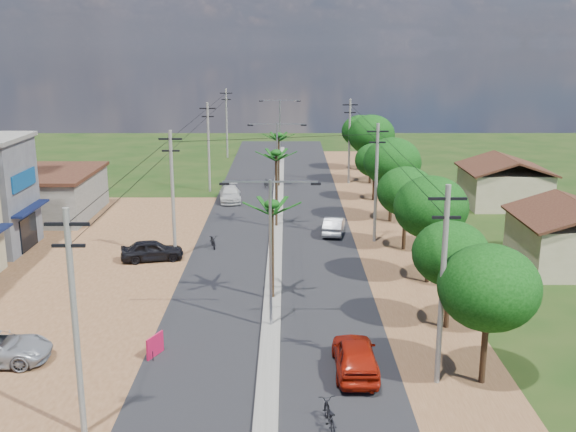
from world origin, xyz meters
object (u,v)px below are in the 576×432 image
Objects in this scene: car_white_far at (230,194)px; moto_rider_east at (329,415)px; car_silver_mid at (334,226)px; car_red_near at (355,356)px; car_parked_dark at (152,251)px; roadside_sign at (155,346)px.

car_white_far is 2.44× the size of moto_rider_east.
car_silver_mid is at bearing -102.13° from moto_rider_east.
car_red_near reaches higher than car_silver_mid.
car_silver_mid is at bearing -75.27° from car_parked_dark.
car_silver_mid is at bearing -57.93° from car_white_far.
car_silver_mid is 3.38× the size of roadside_sign.
car_white_far is 32.85m from roadside_sign.
car_parked_dark is 3.42× the size of roadside_sign.
car_silver_mid is 14.59m from car_white_far.
car_silver_mid reaches higher than moto_rider_east.
roadside_sign is (2.99, -14.75, -0.18)m from car_parked_dark.
car_red_near is 20.63m from car_parked_dark.
roadside_sign is at bearing 179.01° from car_parked_dark.
car_parked_dark reaches higher than roadside_sign.
car_silver_mid is at bearing -91.44° from car_red_near.
car_red_near is at bearing 13.81° from roadside_sign.
car_parked_dark is (-13.05, -6.70, 0.03)m from car_silver_mid.
car_red_near is 3.87× the size of roadside_sign.
car_white_far is (-9.13, 11.39, -0.00)m from car_silver_mid.
roadside_sign is (-10.06, -21.45, -0.15)m from car_silver_mid.
car_parked_dark is (-3.93, -18.09, 0.04)m from car_white_far.
car_parked_dark is at bearing 125.46° from roadside_sign.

